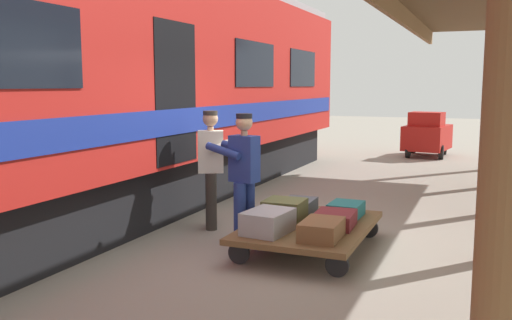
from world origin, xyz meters
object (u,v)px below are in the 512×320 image
object	(u,v)px
porter_in_overalls	(243,173)
porter_by_door	(212,165)
train_car	(90,85)
suitcase_olive_duffel	(285,211)
suitcase_slate_roller	(299,206)
suitcase_teal_softside	(346,210)
luggage_cart	(309,227)
suitcase_maroon_trunk	(335,219)
suitcase_gray_aluminum	(268,222)
suitcase_brown_leather	(322,230)
baggage_tug	(427,135)

from	to	relation	value
porter_in_overalls	porter_by_door	xyz separation A→B (m)	(0.72, -0.53, 0.00)
train_car	suitcase_olive_duffel	bearing A→B (deg)	174.25
suitcase_olive_duffel	suitcase_slate_roller	bearing A→B (deg)	-90.00
suitcase_teal_softside	porter_in_overalls	distance (m)	1.46
luggage_cart	suitcase_maroon_trunk	xyz separation A→B (m)	(-0.33, 0.00, 0.14)
suitcase_gray_aluminum	suitcase_brown_leather	size ratio (longest dim) A/B	1.01
luggage_cart	porter_by_door	xyz separation A→B (m)	(1.61, -0.50, 0.64)
suitcase_brown_leather	suitcase_gray_aluminum	bearing A→B (deg)	-0.00
suitcase_olive_duffel	porter_by_door	distance (m)	1.45
train_car	suitcase_brown_leather	size ratio (longest dim) A/B	27.19
suitcase_gray_aluminum	porter_by_door	xyz separation A→B (m)	(1.28, -1.09, 0.46)
suitcase_slate_roller	luggage_cart	bearing A→B (deg)	119.15
suitcase_maroon_trunk	train_car	bearing A→B (deg)	-4.79
suitcase_brown_leather	suitcase_teal_softside	bearing A→B (deg)	-90.00
suitcase_slate_roller	suitcase_teal_softside	bearing A→B (deg)	180.00
luggage_cart	suitcase_maroon_trunk	bearing A→B (deg)	180.00
suitcase_gray_aluminum	suitcase_slate_roller	world-z (taller)	suitcase_gray_aluminum
suitcase_gray_aluminum	porter_by_door	bearing A→B (deg)	-40.23
train_car	suitcase_brown_leather	distance (m)	4.33
suitcase_gray_aluminum	luggage_cart	bearing A→B (deg)	-119.15
train_car	porter_by_door	size ratio (longest dim) A/B	9.77
suitcase_teal_softside	porter_in_overalls	world-z (taller)	porter_in_overalls
luggage_cart	suitcase_slate_roller	size ratio (longest dim) A/B	4.13
luggage_cart	suitcase_slate_roller	bearing A→B (deg)	-60.85
suitcase_slate_roller	porter_by_door	world-z (taller)	porter_by_door
suitcase_slate_roller	suitcase_olive_duffel	bearing A→B (deg)	90.00
suitcase_brown_leather	porter_in_overalls	xyz separation A→B (m)	(1.22, -0.56, 0.49)
luggage_cart	porter_in_overalls	xyz separation A→B (m)	(0.89, 0.03, 0.64)
train_car	suitcase_slate_roller	xyz separation A→B (m)	(-3.25, -0.26, -1.64)
baggage_tug	suitcase_brown_leather	bearing A→B (deg)	89.60
train_car	porter_by_door	distance (m)	2.28
suitcase_maroon_trunk	suitcase_olive_duffel	world-z (taller)	suitcase_olive_duffel
luggage_cart	baggage_tug	size ratio (longest dim) A/B	1.17
suitcase_olive_duffel	suitcase_slate_roller	size ratio (longest dim) A/B	0.95
suitcase_teal_softside	porter_by_door	size ratio (longest dim) A/B	0.30
porter_by_door	porter_in_overalls	bearing A→B (deg)	143.59
porter_by_door	baggage_tug	xyz separation A→B (m)	(-2.01, -9.75, -0.30)
suitcase_gray_aluminum	porter_by_door	world-z (taller)	porter_by_door
suitcase_olive_duffel	baggage_tug	distance (m)	10.28
suitcase_teal_softside	porter_by_door	bearing A→B (deg)	2.64
luggage_cart	suitcase_gray_aluminum	distance (m)	0.70
porter_in_overalls	train_car	bearing A→B (deg)	-7.60
train_car	suitcase_gray_aluminum	world-z (taller)	train_car
suitcase_olive_duffel	baggage_tug	bearing A→B (deg)	-94.08
suitcase_teal_softside	porter_in_overalls	xyz separation A→B (m)	(1.22, 0.62, 0.50)
suitcase_slate_roller	porter_in_overalls	size ratio (longest dim) A/B	0.30
suitcase_gray_aluminum	suitcase_slate_roller	bearing A→B (deg)	-90.00
suitcase_gray_aluminum	suitcase_teal_softside	world-z (taller)	suitcase_gray_aluminum
suitcase_slate_roller	porter_by_door	distance (m)	1.38
suitcase_maroon_trunk	suitcase_slate_roller	distance (m)	0.88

